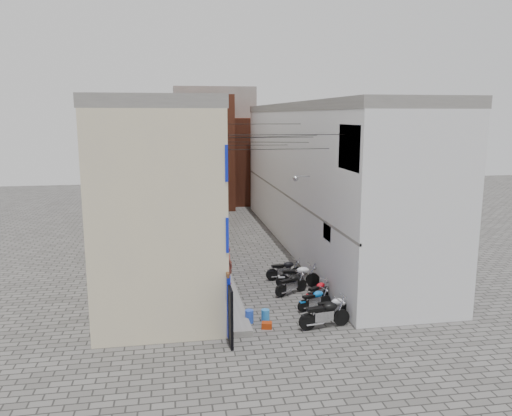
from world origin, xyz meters
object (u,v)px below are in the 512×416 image
motorcycle_d (318,290)px  motorcycle_f (298,275)px  motorcycle_b (333,307)px  water_jug_far (249,316)px  motorcycle_c (315,299)px  red_crate (267,325)px  motorcycle_a (325,313)px  motorcycle_e (291,283)px  water_jug_near (265,316)px  person_a (228,265)px  motorcycle_g (285,269)px  person_b (222,266)px

motorcycle_d → motorcycle_f: 1.92m
motorcycle_b → water_jug_far: motorcycle_b is taller
motorcycle_c → red_crate: bearing=-76.2°
motorcycle_a → motorcycle_e: bearing=178.1°
motorcycle_d → water_jug_far: 3.92m
motorcycle_f → water_jug_near: bearing=-30.9°
red_crate → water_jug_far: bearing=131.7°
person_a → red_crate: (0.97, -4.91, -1.04)m
motorcycle_d → motorcycle_e: 1.43m
motorcycle_e → motorcycle_g: bearing=148.7°
motorcycle_f → motorcycle_e: bearing=-31.8°
motorcycle_a → motorcycle_f: motorcycle_f is taller
motorcycle_c → motorcycle_f: 2.82m
water_jug_near → person_a: bearing=103.6°
motorcycle_e → red_crate: (-1.86, -3.56, -0.41)m
motorcycle_g → person_b: bearing=-90.1°
water_jug_near → motorcycle_c: bearing=21.7°
motorcycle_a → person_b: bearing=-156.3°
motorcycle_b → motorcycle_f: 3.97m
motorcycle_f → water_jug_far: size_ratio=4.10×
motorcycle_a → water_jug_far: size_ratio=4.03×
water_jug_near → red_crate: water_jug_near is taller
motorcycle_b → water_jug_near: motorcycle_b is taller
motorcycle_a → red_crate: 2.33m
motorcycle_b → motorcycle_c: motorcycle_b is taller
motorcycle_g → red_crate: 6.04m
person_b → water_jug_near: person_b is taller
red_crate → motorcycle_g: bearing=70.4°
motorcycle_b → person_b: (-4.07, 4.93, 0.43)m
motorcycle_b → motorcycle_d: size_ratio=1.07×
water_jug_near → water_jug_far: 0.65m
motorcycle_b → motorcycle_d: (0.00, 2.09, -0.04)m
motorcycle_c → water_jug_near: motorcycle_c is taller
water_jug_far → motorcycle_a: bearing=-19.2°
water_jug_near → person_b: bearing=105.2°
person_b → motorcycle_g: bearing=-73.3°
motorcycle_c → person_b: size_ratio=1.18×
motorcycle_a → motorcycle_d: bearing=160.5°
motorcycle_d → motorcycle_g: (-0.82, 3.14, 0.07)m
motorcycle_g → person_b: size_ratio=1.37×
motorcycle_c → water_jug_near: bearing=-87.6°
motorcycle_c → motorcycle_d: 1.06m
motorcycle_b → red_crate: size_ratio=4.58×
motorcycle_b → motorcycle_g: 5.30m
motorcycle_b → water_jug_far: 3.46m
person_a → water_jug_near: person_a is taller
motorcycle_f → person_b: size_ratio=1.53×
water_jug_far → person_a: bearing=95.1°
motorcycle_f → water_jug_near: (-2.33, -3.75, -0.37)m
motorcycle_e → person_a: size_ratio=1.01×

